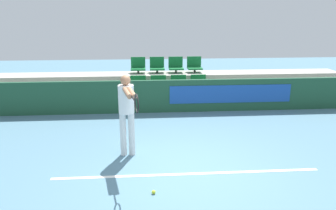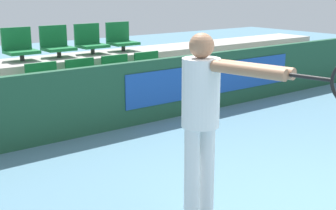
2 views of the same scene
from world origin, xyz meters
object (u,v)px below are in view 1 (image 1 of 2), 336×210
object	(u,v)px
stadium_chair_1	(159,85)
stadium_chair_3	(199,85)
tennis_player	(127,108)
stadium_chair_4	(138,66)
stadium_chair_2	(179,85)
stadium_chair_5	(157,66)
tennis_ball	(154,192)
stadium_chair_6	(176,66)
stadium_chair_7	(194,66)
stadium_chair_0	(138,86)

from	to	relation	value
stadium_chair_1	stadium_chair_3	xyz separation A→B (m)	(1.26, 0.00, 0.00)
tennis_player	stadium_chair_4	bearing A→B (deg)	76.79
stadium_chair_3	stadium_chair_4	distance (m)	2.15
stadium_chair_2	stadium_chair_5	size ratio (longest dim) A/B	1.00
stadium_chair_4	tennis_ball	xyz separation A→B (m)	(0.30, -6.09, -1.08)
stadium_chair_6	tennis_player	xyz separation A→B (m)	(-1.43, -4.59, -0.07)
stadium_chair_7	tennis_player	xyz separation A→B (m)	(-2.06, -4.59, -0.07)
stadium_chair_3	stadium_chair_1	bearing A→B (deg)	180.00
stadium_chair_6	stadium_chair_7	xyz separation A→B (m)	(0.63, 0.00, 0.00)
stadium_chair_1	stadium_chair_6	bearing A→B (deg)	55.29
stadium_chair_3	stadium_chair_7	bearing A→B (deg)	90.00
stadium_chair_3	stadium_chair_5	bearing A→B (deg)	144.18
stadium_chair_4	tennis_player	bearing A→B (deg)	-92.15
stadium_chair_4	stadium_chair_7	distance (m)	1.89
stadium_chair_6	stadium_chair_5	bearing A→B (deg)	180.00
tennis_ball	stadium_chair_2	bearing A→B (deg)	79.43
stadium_chair_0	stadium_chair_7	distance (m)	2.15
stadium_chair_0	stadium_chair_7	xyz separation A→B (m)	(1.89, 0.91, 0.45)
stadium_chair_1	stadium_chair_6	world-z (taller)	stadium_chair_6
stadium_chair_1	stadium_chair_0	bearing A→B (deg)	180.00
stadium_chair_2	stadium_chair_6	bearing A→B (deg)	90.00
tennis_player	tennis_ball	bearing A→B (deg)	-83.77
stadium_chair_1	stadium_chair_5	size ratio (longest dim) A/B	1.00
stadium_chair_5	stadium_chair_6	size ratio (longest dim) A/B	1.00
stadium_chair_0	tennis_player	distance (m)	3.70
stadium_chair_2	stadium_chair_7	size ratio (longest dim) A/B	1.00
stadium_chair_5	tennis_player	world-z (taller)	tennis_player
stadium_chair_7	tennis_ball	xyz separation A→B (m)	(-1.60, -6.09, -1.08)
stadium_chair_6	tennis_ball	distance (m)	6.26
stadium_chair_3	tennis_ball	world-z (taller)	stadium_chair_3
stadium_chair_4	tennis_player	xyz separation A→B (m)	(-0.17, -4.59, -0.07)
stadium_chair_5	tennis_ball	world-z (taller)	stadium_chair_5
stadium_chair_3	tennis_player	bearing A→B (deg)	-119.33
stadium_chair_2	stadium_chair_5	xyz separation A→B (m)	(-0.63, 0.91, 0.45)
stadium_chair_5	stadium_chair_3	bearing A→B (deg)	-35.82
stadium_chair_0	stadium_chair_4	size ratio (longest dim) A/B	1.00
stadium_chair_0	stadium_chair_7	world-z (taller)	stadium_chair_7
stadium_chair_1	tennis_player	world-z (taller)	tennis_player
stadium_chair_2	stadium_chair_4	xyz separation A→B (m)	(-1.26, 0.91, 0.45)
stadium_chair_0	tennis_ball	bearing A→B (deg)	-86.73
stadium_chair_5	stadium_chair_4	bearing A→B (deg)	180.00
stadium_chair_1	stadium_chair_7	bearing A→B (deg)	35.82
stadium_chair_1	stadium_chair_5	bearing A→B (deg)	90.00
stadium_chair_2	tennis_ball	size ratio (longest dim) A/B	7.79
stadium_chair_0	tennis_player	size ratio (longest dim) A/B	0.30
stadium_chair_0	tennis_player	bearing A→B (deg)	-92.68
stadium_chair_3	stadium_chair_5	distance (m)	1.62
stadium_chair_1	stadium_chair_6	distance (m)	1.20
stadium_chair_0	stadium_chair_4	xyz separation A→B (m)	(0.00, 0.91, 0.45)
stadium_chair_1	stadium_chair_2	bearing A→B (deg)	0.00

